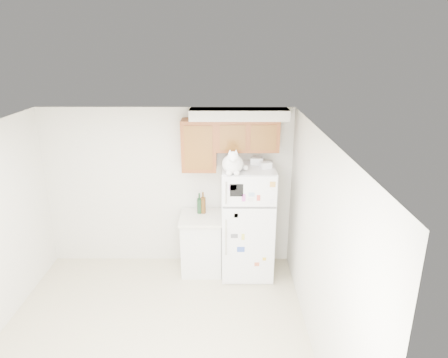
{
  "coord_description": "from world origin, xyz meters",
  "views": [
    {
      "loc": [
        0.87,
        -3.81,
        3.4
      ],
      "look_at": [
        0.86,
        1.55,
        1.55
      ],
      "focal_mm": 32.0,
      "sensor_mm": 36.0,
      "label": 1
    }
  ],
  "objects_px": {
    "bottle_green": "(199,203)",
    "bottle_amber": "(203,203)",
    "cat": "(233,163)",
    "storage_box_back": "(257,161)",
    "storage_box_front": "(266,165)",
    "base_counter": "(202,243)",
    "refrigerator": "(247,222)"
  },
  "relations": [
    {
      "from": "storage_box_back",
      "to": "bottle_green",
      "type": "xyz_separation_m",
      "value": [
        -0.85,
        0.0,
        -0.67
      ]
    },
    {
      "from": "storage_box_front",
      "to": "bottle_green",
      "type": "relative_size",
      "value": 0.46
    },
    {
      "from": "cat",
      "to": "storage_box_front",
      "type": "relative_size",
      "value": 3.52
    },
    {
      "from": "refrigerator",
      "to": "storage_box_front",
      "type": "relative_size",
      "value": 11.33
    },
    {
      "from": "cat",
      "to": "storage_box_back",
      "type": "distance_m",
      "value": 0.55
    },
    {
      "from": "cat",
      "to": "base_counter",
      "type": "bearing_deg",
      "value": 146.24
    },
    {
      "from": "cat",
      "to": "bottle_amber",
      "type": "xyz_separation_m",
      "value": [
        -0.44,
        0.42,
        -0.75
      ]
    },
    {
      "from": "base_counter",
      "to": "bottle_amber",
      "type": "distance_m",
      "value": 0.64
    },
    {
      "from": "cat",
      "to": "bottle_green",
      "type": "xyz_separation_m",
      "value": [
        -0.49,
        0.41,
        -0.76
      ]
    },
    {
      "from": "base_counter",
      "to": "storage_box_front",
      "type": "distance_m",
      "value": 1.59
    },
    {
      "from": "storage_box_front",
      "to": "bottle_green",
      "type": "height_order",
      "value": "storage_box_front"
    },
    {
      "from": "cat",
      "to": "bottle_amber",
      "type": "bearing_deg",
      "value": 136.52
    },
    {
      "from": "base_counter",
      "to": "bottle_amber",
      "type": "xyz_separation_m",
      "value": [
        0.02,
        0.11,
        0.63
      ]
    },
    {
      "from": "storage_box_back",
      "to": "bottle_green",
      "type": "bearing_deg",
      "value": -175.59
    },
    {
      "from": "storage_box_back",
      "to": "bottle_amber",
      "type": "bearing_deg",
      "value": -175.96
    },
    {
      "from": "storage_box_back",
      "to": "storage_box_front",
      "type": "height_order",
      "value": "storage_box_back"
    },
    {
      "from": "bottle_green",
      "to": "bottle_amber",
      "type": "xyz_separation_m",
      "value": [
        0.06,
        0.0,
        0.01
      ]
    },
    {
      "from": "storage_box_front",
      "to": "base_counter",
      "type": "bearing_deg",
      "value": 157.01
    },
    {
      "from": "base_counter",
      "to": "storage_box_front",
      "type": "bearing_deg",
      "value": -6.06
    },
    {
      "from": "storage_box_back",
      "to": "bottle_amber",
      "type": "height_order",
      "value": "storage_box_back"
    },
    {
      "from": "base_counter",
      "to": "bottle_amber",
      "type": "relative_size",
      "value": 2.71
    },
    {
      "from": "base_counter",
      "to": "cat",
      "type": "xyz_separation_m",
      "value": [
        0.46,
        -0.31,
        1.38
      ]
    },
    {
      "from": "base_counter",
      "to": "bottle_green",
      "type": "bearing_deg",
      "value": 107.95
    },
    {
      "from": "bottle_green",
      "to": "bottle_amber",
      "type": "relative_size",
      "value": 0.95
    },
    {
      "from": "cat",
      "to": "storage_box_front",
      "type": "xyz_separation_m",
      "value": [
        0.47,
        0.21,
        -0.09
      ]
    },
    {
      "from": "bottle_green",
      "to": "bottle_amber",
      "type": "distance_m",
      "value": 0.06
    },
    {
      "from": "base_counter",
      "to": "bottle_green",
      "type": "relative_size",
      "value": 2.84
    },
    {
      "from": "storage_box_front",
      "to": "bottle_amber",
      "type": "bearing_deg",
      "value": 150.26
    },
    {
      "from": "base_counter",
      "to": "storage_box_front",
      "type": "height_order",
      "value": "storage_box_front"
    },
    {
      "from": "cat",
      "to": "refrigerator",
      "type": "bearing_deg",
      "value": 45.84
    },
    {
      "from": "bottle_green",
      "to": "base_counter",
      "type": "bearing_deg",
      "value": -72.05
    },
    {
      "from": "base_counter",
      "to": "bottle_amber",
      "type": "bearing_deg",
      "value": 78.14
    }
  ]
}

